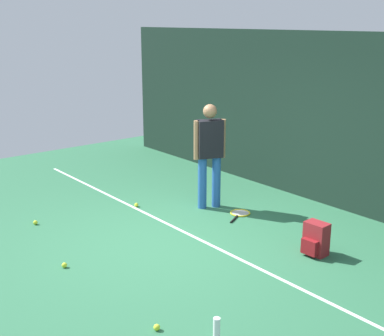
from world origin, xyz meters
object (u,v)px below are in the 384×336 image
(tennis_racket, at_px, (240,213))
(backpack, at_px, (315,239))
(tennis_player, at_px, (210,150))
(tennis_ball_by_fence, at_px, (157,327))
(tennis_ball_mid_court, at_px, (136,205))
(water_bottle, at_px, (217,329))
(tennis_ball_far_left, at_px, (64,265))
(tennis_ball_near_player, at_px, (35,222))

(tennis_racket, bearing_deg, backpack, -126.29)
(tennis_player, relative_size, tennis_ball_by_fence, 25.76)
(tennis_ball_mid_court, height_order, water_bottle, water_bottle)
(tennis_ball_far_left, bearing_deg, tennis_ball_near_player, 169.26)
(tennis_ball_mid_court, bearing_deg, tennis_player, 50.46)
(tennis_racket, relative_size, water_bottle, 2.61)
(tennis_ball_near_player, height_order, tennis_ball_far_left, same)
(tennis_ball_far_left, bearing_deg, backpack, 57.80)
(tennis_ball_mid_court, xyz_separation_m, tennis_ball_far_left, (1.29, -1.91, 0.00))
(tennis_ball_mid_court, distance_m, tennis_ball_far_left, 2.31)
(tennis_racket, xyz_separation_m, water_bottle, (2.31, -2.55, 0.11))
(tennis_ball_by_fence, bearing_deg, tennis_ball_near_player, 176.57)
(tennis_ball_near_player, relative_size, tennis_ball_mid_court, 1.00)
(tennis_ball_by_fence, xyz_separation_m, tennis_ball_far_left, (-1.84, -0.10, 0.00))
(tennis_ball_far_left, bearing_deg, tennis_ball_mid_court, 124.02)
(tennis_racket, distance_m, tennis_ball_mid_court, 1.71)
(tennis_player, xyz_separation_m, tennis_ball_by_fence, (2.37, -2.74, -0.93))
(tennis_ball_far_left, distance_m, water_bottle, 2.39)
(tennis_ball_near_player, bearing_deg, backpack, 36.24)
(tennis_ball_far_left, bearing_deg, tennis_ball_by_fence, 2.97)
(backpack, bearing_deg, tennis_ball_mid_court, -168.19)
(tennis_racket, xyz_separation_m, tennis_ball_near_player, (-1.62, -2.69, 0.02))
(tennis_ball_near_player, xyz_separation_m, tennis_ball_mid_court, (0.30, 1.61, 0.00))
(tennis_player, height_order, tennis_ball_mid_court, tennis_player)
(tennis_ball_by_fence, relative_size, water_bottle, 0.28)
(backpack, relative_size, tennis_ball_by_fence, 6.67)
(tennis_ball_mid_court, bearing_deg, tennis_racket, 39.23)
(tennis_racket, bearing_deg, tennis_ball_by_fence, -175.27)
(backpack, relative_size, tennis_ball_near_player, 6.67)
(tennis_player, relative_size, tennis_ball_mid_court, 25.76)
(backpack, bearing_deg, tennis_racket, 167.69)
(backpack, xyz_separation_m, tennis_ball_near_player, (-3.31, -2.42, -0.18))
(tennis_ball_near_player, bearing_deg, tennis_ball_far_left, -10.74)
(tennis_player, height_order, tennis_ball_near_player, tennis_player)
(backpack, distance_m, tennis_ball_near_player, 4.10)
(tennis_player, height_order, backpack, tennis_player)
(tennis_ball_far_left, bearing_deg, tennis_racket, 89.39)
(water_bottle, bearing_deg, tennis_player, 140.21)
(tennis_ball_near_player, bearing_deg, tennis_ball_by_fence, -3.43)
(tennis_racket, relative_size, tennis_ball_far_left, 9.48)
(tennis_player, bearing_deg, tennis_ball_mid_court, -17.05)
(tennis_player, height_order, water_bottle, tennis_player)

